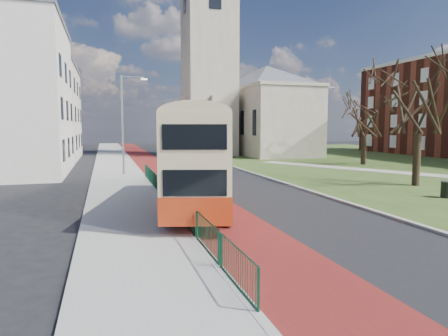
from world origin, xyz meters
name	(u,v)px	position (x,y,z in m)	size (l,w,h in m)	color
ground	(253,222)	(0.00, 0.00, 0.00)	(160.00, 160.00, 0.00)	black
road_carriageway	(190,171)	(1.50, 20.00, 0.01)	(9.00, 120.00, 0.01)	black
bus_lane	(161,172)	(-1.20, 20.00, 0.01)	(3.40, 120.00, 0.01)	#591414
pavement_west	(117,172)	(-5.00, 20.00, 0.06)	(4.00, 120.00, 0.12)	gray
kerb_west	(140,172)	(-3.00, 20.00, 0.07)	(0.25, 120.00, 0.13)	#999993
kerb_east	(232,166)	(6.10, 22.00, 0.07)	(0.25, 80.00, 0.13)	#999993
grass_green	(398,162)	(26.00, 22.00, 0.02)	(40.00, 80.00, 0.04)	#304A1A
footpath	(441,176)	(20.00, 10.00, 0.06)	(2.20, 36.00, 0.03)	#9E998C
pedestrian_railing	(169,197)	(-2.95, 4.00, 0.55)	(0.07, 24.00, 1.12)	#0D3D25
gothic_church	(241,61)	(12.56, 38.00, 13.13)	(16.38, 18.00, 40.00)	gray
street_block_near	(2,97)	(-14.00, 22.00, 6.51)	(10.30, 14.30, 13.00)	beige
street_block_far	(34,112)	(-14.00, 38.00, 5.76)	(10.30, 16.30, 11.50)	beige
streetlamp	(124,120)	(-4.35, 18.00, 4.59)	(2.13, 0.18, 8.00)	gray
bus	(200,154)	(-1.53, 3.40, 2.71)	(5.47, 11.66, 4.75)	#B32F10
winter_tree_near	(420,92)	(14.25, 6.41, 6.32)	(7.85, 7.85, 9.07)	black
winter_tree_far	(365,114)	(20.22, 20.40, 5.28)	(6.52, 6.52, 7.58)	black
litter_bin	(446,189)	(12.40, 2.08, 0.53)	(0.80, 0.80, 0.97)	black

